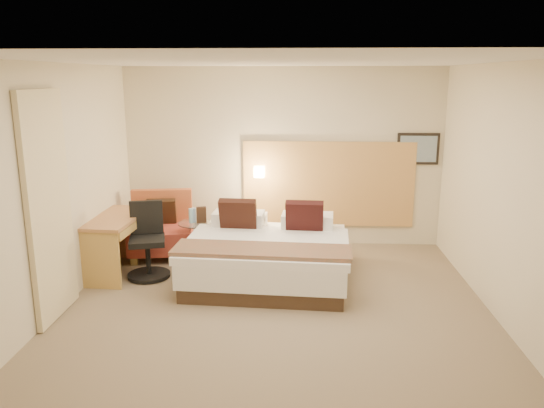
# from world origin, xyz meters

# --- Properties ---
(floor) EXTENTS (4.80, 5.00, 0.02)m
(floor) POSITION_xyz_m (0.00, 0.00, -0.01)
(floor) COLOR #7B6A53
(floor) RESTS_ON ground
(ceiling) EXTENTS (4.80, 5.00, 0.02)m
(ceiling) POSITION_xyz_m (0.00, 0.00, 2.71)
(ceiling) COLOR silver
(ceiling) RESTS_ON floor
(wall_back) EXTENTS (4.80, 0.02, 2.70)m
(wall_back) POSITION_xyz_m (0.00, 2.51, 1.35)
(wall_back) COLOR beige
(wall_back) RESTS_ON floor
(wall_front) EXTENTS (4.80, 0.02, 2.70)m
(wall_front) POSITION_xyz_m (0.00, -2.51, 1.35)
(wall_front) COLOR beige
(wall_front) RESTS_ON floor
(wall_left) EXTENTS (0.02, 5.00, 2.70)m
(wall_left) POSITION_xyz_m (-2.41, 0.00, 1.35)
(wall_left) COLOR beige
(wall_left) RESTS_ON floor
(wall_right) EXTENTS (0.02, 5.00, 2.70)m
(wall_right) POSITION_xyz_m (2.41, 0.00, 1.35)
(wall_right) COLOR beige
(wall_right) RESTS_ON floor
(headboard_panel) EXTENTS (2.60, 0.04, 1.30)m
(headboard_panel) POSITION_xyz_m (0.70, 2.47, 0.95)
(headboard_panel) COLOR tan
(headboard_panel) RESTS_ON wall_back
(art_frame) EXTENTS (0.62, 0.03, 0.47)m
(art_frame) POSITION_xyz_m (2.02, 2.48, 1.50)
(art_frame) COLOR black
(art_frame) RESTS_ON wall_back
(art_canvas) EXTENTS (0.54, 0.01, 0.39)m
(art_canvas) POSITION_xyz_m (2.02, 2.46, 1.50)
(art_canvas) COLOR #768DA2
(art_canvas) RESTS_ON wall_back
(lamp_arm) EXTENTS (0.02, 0.12, 0.02)m
(lamp_arm) POSITION_xyz_m (-0.35, 2.42, 1.15)
(lamp_arm) COLOR white
(lamp_arm) RESTS_ON wall_back
(lamp_shade) EXTENTS (0.15, 0.15, 0.15)m
(lamp_shade) POSITION_xyz_m (-0.35, 2.36, 1.15)
(lamp_shade) COLOR #FDEBC5
(lamp_shade) RESTS_ON wall_back
(curtain) EXTENTS (0.06, 0.90, 2.42)m
(curtain) POSITION_xyz_m (-2.36, -0.25, 1.22)
(curtain) COLOR beige
(curtain) RESTS_ON wall_left
(bottle_a) EXTENTS (0.08, 0.08, 0.20)m
(bottle_a) POSITION_xyz_m (-1.24, 1.54, 0.67)
(bottle_a) COLOR #97D1EA
(bottle_a) RESTS_ON side_table
(bottle_b) EXTENTS (0.08, 0.08, 0.20)m
(bottle_b) POSITION_xyz_m (-1.21, 1.58, 0.67)
(bottle_b) COLOR #94B9E4
(bottle_b) RESTS_ON side_table
(menu_folder) EXTENTS (0.14, 0.09, 0.22)m
(menu_folder) POSITION_xyz_m (-1.10, 1.56, 0.68)
(menu_folder) COLOR #332014
(menu_folder) RESTS_ON side_table
(bed) EXTENTS (2.13, 2.08, 0.99)m
(bed) POSITION_xyz_m (-0.13, 0.99, 0.32)
(bed) COLOR #39281C
(bed) RESTS_ON floor
(lounge_chair) EXTENTS (0.99, 0.89, 0.93)m
(lounge_chair) POSITION_xyz_m (-1.74, 1.80, 0.37)
(lounge_chair) COLOR tan
(lounge_chair) RESTS_ON floor
(side_table) EXTENTS (0.63, 0.63, 0.57)m
(side_table) POSITION_xyz_m (-1.17, 1.54, 0.32)
(side_table) COLOR white
(side_table) RESTS_ON floor
(desk) EXTENTS (0.63, 1.26, 0.77)m
(desk) POSITION_xyz_m (-2.11, 1.08, 0.61)
(desk) COLOR #AC7343
(desk) RESTS_ON floor
(desk_chair) EXTENTS (0.67, 0.67, 0.97)m
(desk_chair) POSITION_xyz_m (-1.70, 0.96, 0.40)
(desk_chair) COLOR black
(desk_chair) RESTS_ON floor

